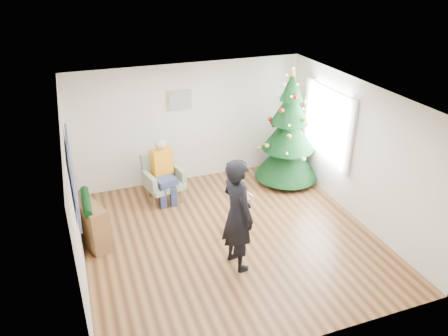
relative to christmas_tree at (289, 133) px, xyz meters
name	(u,v)px	position (x,y,z in m)	size (l,w,h in m)	color
floor	(230,238)	(-1.95, -1.64, -1.14)	(5.00, 5.00, 0.00)	brown
ceiling	(231,97)	(-1.95, -1.64, 1.46)	(5.00, 5.00, 0.00)	white
wall_back	(189,123)	(-1.95, 0.86, 0.16)	(5.00, 5.00, 0.00)	silver
wall_front	(306,264)	(-1.95, -4.14, 0.16)	(5.00, 5.00, 0.00)	silver
wall_left	(73,199)	(-4.45, -1.64, 0.16)	(5.00, 5.00, 0.00)	silver
wall_right	(358,152)	(0.55, -1.64, 0.16)	(5.00, 5.00, 0.00)	silver
window_panel	(328,124)	(0.52, -0.64, 0.36)	(0.04, 1.30, 1.40)	white
curtains	(327,124)	(0.49, -0.64, 0.36)	(0.05, 1.75, 1.50)	white
christmas_tree	(289,133)	(0.00, 0.00, 0.00)	(1.40, 1.40, 2.53)	#3F2816
stool	(240,211)	(-1.65, -1.37, -0.80)	(0.44, 0.44, 0.66)	brown
laptop	(240,195)	(-1.65, -1.37, -0.46)	(0.36, 0.23, 0.03)	silver
armchair	(163,183)	(-2.74, 0.14, -0.77)	(0.85, 0.81, 0.99)	gray
seated_person	(164,171)	(-2.72, 0.09, -0.47)	(0.48, 0.64, 1.30)	navy
standing_man	(237,215)	(-2.10, -2.36, -0.19)	(0.69, 0.45, 1.90)	black
game_controller	(251,196)	(-1.90, -2.39, 0.13)	(0.04, 0.13, 0.04)	white
console	(90,222)	(-4.28, -0.91, -0.74)	(0.30, 1.00, 0.80)	brown
garland	(86,202)	(-4.28, -0.91, -0.32)	(0.14, 0.14, 0.90)	black
tapestry	(73,175)	(-4.41, -1.34, 0.41)	(0.03, 1.50, 1.15)	black
framed_picture	(180,100)	(-2.15, 0.82, 0.71)	(0.52, 0.05, 0.42)	tan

